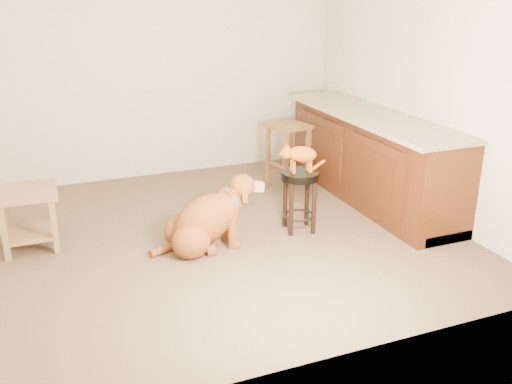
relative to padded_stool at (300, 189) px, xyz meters
name	(u,v)px	position (x,y,z in m)	size (l,w,h in m)	color
floor	(204,238)	(-0.88, 0.16, -0.41)	(4.50, 4.00, 0.01)	#4F3E2C
room_shell	(198,51)	(-0.88, 0.16, 1.27)	(4.54, 4.04, 2.62)	beige
cabinet_run	(371,160)	(1.06, 0.46, 0.03)	(0.70, 2.56, 0.94)	#411D0B
padded_stool	(300,189)	(0.00, 0.00, 0.00)	(0.35, 0.35, 0.58)	black
wood_stool	(288,155)	(0.40, 1.12, -0.03)	(0.48, 0.48, 0.74)	brown
side_table	(28,210)	(-2.35, 0.53, -0.06)	(0.52, 0.52, 0.53)	brown
golden_retriever	(206,221)	(-0.93, -0.05, -0.16)	(1.08, 0.53, 0.68)	#663113
tabby_kitten	(299,155)	(-0.01, 0.00, 0.33)	(0.48, 0.18, 0.29)	#94400E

